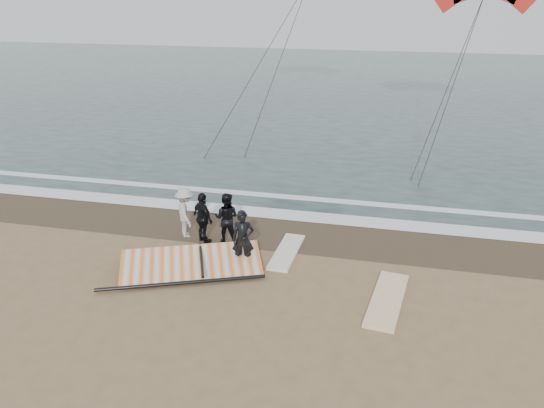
{
  "coord_description": "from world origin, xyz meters",
  "views": [
    {
      "loc": [
        2.79,
        -10.96,
        7.47
      ],
      "look_at": [
        -0.44,
        3.0,
        1.6
      ],
      "focal_mm": 35.0,
      "sensor_mm": 36.0,
      "label": 1
    }
  ],
  "objects_px": {
    "board_white": "(387,300)",
    "board_cream": "(287,252)",
    "man_main": "(243,239)",
    "sail_rig": "(191,264)"
  },
  "relations": [
    {
      "from": "board_cream",
      "to": "sail_rig",
      "type": "distance_m",
      "value": 2.93
    },
    {
      "from": "man_main",
      "to": "sail_rig",
      "type": "height_order",
      "value": "man_main"
    },
    {
      "from": "board_cream",
      "to": "sail_rig",
      "type": "bearing_deg",
      "value": -143.93
    },
    {
      "from": "man_main",
      "to": "sail_rig",
      "type": "bearing_deg",
      "value": -172.35
    },
    {
      "from": "board_white",
      "to": "sail_rig",
      "type": "distance_m",
      "value": 5.5
    },
    {
      "from": "board_white",
      "to": "sail_rig",
      "type": "relative_size",
      "value": 0.64
    },
    {
      "from": "board_white",
      "to": "board_cream",
      "type": "relative_size",
      "value": 1.15
    },
    {
      "from": "man_main",
      "to": "board_white",
      "type": "distance_m",
      "value": 4.29
    },
    {
      "from": "board_white",
      "to": "sail_rig",
      "type": "xyz_separation_m",
      "value": [
        -5.48,
        0.41,
        0.14
      ]
    },
    {
      "from": "board_cream",
      "to": "sail_rig",
      "type": "relative_size",
      "value": 0.56
    }
  ]
}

